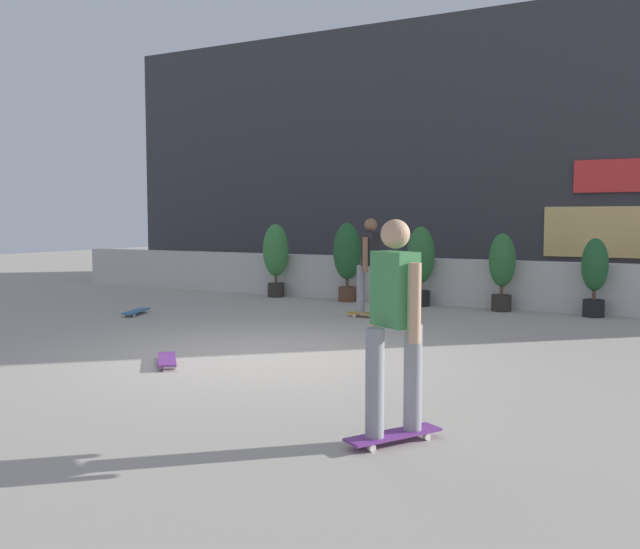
{
  "coord_description": "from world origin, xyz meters",
  "views": [
    {
      "loc": [
        4.74,
        -7.26,
        1.71
      ],
      "look_at": [
        0.0,
        1.5,
        0.9
      ],
      "focal_mm": 39.4,
      "sensor_mm": 36.0,
      "label": 1
    }
  ],
  "objects": [
    {
      "name": "ground_plane",
      "position": [
        0.0,
        0.0,
        0.0
      ],
      "size": [
        48.0,
        48.0,
        0.0
      ],
      "primitive_type": "plane",
      "color": "#A8A093"
    },
    {
      "name": "planter_wall",
      "position": [
        0.0,
        6.0,
        0.45
      ],
      "size": [
        18.0,
        0.4,
        0.9
      ],
      "primitive_type": "cube",
      "color": "beige",
      "rests_on": "ground"
    },
    {
      "name": "building_backdrop",
      "position": [
        0.01,
        10.0,
        3.25
      ],
      "size": [
        20.0,
        2.08,
        6.5
      ],
      "color": "#38383D",
      "rests_on": "ground"
    },
    {
      "name": "potted_plant_0",
      "position": [
        -3.27,
        5.55,
        0.92
      ],
      "size": [
        0.55,
        0.55,
        1.57
      ],
      "color": "#2D2823",
      "rests_on": "ground"
    },
    {
      "name": "potted_plant_1",
      "position": [
        -1.56,
        5.55,
        0.94
      ],
      "size": [
        0.56,
        0.56,
        1.6
      ],
      "color": "brown",
      "rests_on": "ground"
    },
    {
      "name": "potted_plant_2",
      "position": [
        0.02,
        5.55,
        0.9
      ],
      "size": [
        0.53,
        0.53,
        1.54
      ],
      "color": "black",
      "rests_on": "ground"
    },
    {
      "name": "potted_plant_3",
      "position": [
        1.59,
        5.55,
        0.82
      ],
      "size": [
        0.48,
        0.48,
        1.42
      ],
      "color": "#2D2823",
      "rests_on": "ground"
    },
    {
      "name": "potted_plant_4",
      "position": [
        3.18,
        5.55,
        0.77
      ],
      "size": [
        0.44,
        0.44,
        1.36
      ],
      "color": "black",
      "rests_on": "ground"
    },
    {
      "name": "skater_by_wall_right",
      "position": [
        2.75,
        -2.42,
        0.94
      ],
      "size": [
        0.57,
        0.79,
        1.7
      ],
      "color": "#72338C",
      "rests_on": "ground"
    },
    {
      "name": "skater_far_left",
      "position": [
        -0.17,
        3.63,
        0.94
      ],
      "size": [
        0.81,
        0.56,
        1.7
      ],
      "color": "#BF8C26",
      "rests_on": "ground"
    },
    {
      "name": "skateboard_near_camera",
      "position": [
        -3.96,
        2.0,
        0.06
      ],
      "size": [
        0.44,
        0.82,
        0.08
      ],
      "color": "#266699",
      "rests_on": "ground"
    },
    {
      "name": "skateboard_aside",
      "position": [
        -0.66,
        -1.02,
        0.06
      ],
      "size": [
        0.68,
        0.73,
        0.08
      ],
      "color": "#72338C",
      "rests_on": "ground"
    }
  ]
}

